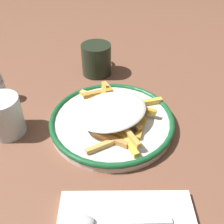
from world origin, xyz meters
name	(u,v)px	position (x,y,z in m)	size (l,w,h in m)	color
ground_plane	(112,125)	(0.00, 0.00, 0.00)	(2.60, 2.60, 0.00)	brown
plate	(112,121)	(0.00, 0.00, 0.01)	(0.28, 0.28, 0.02)	white
fries_heap	(114,112)	(0.00, 0.00, 0.04)	(0.25, 0.22, 0.04)	gold
spoon	(106,221)	(-0.24, 0.00, 0.02)	(0.03, 0.15, 0.01)	silver
water_glass	(4,116)	(-0.03, 0.23, 0.04)	(0.08, 0.08, 0.09)	silver
coffee_mug	(96,59)	(0.23, 0.06, 0.04)	(0.11, 0.08, 0.09)	#232C1E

